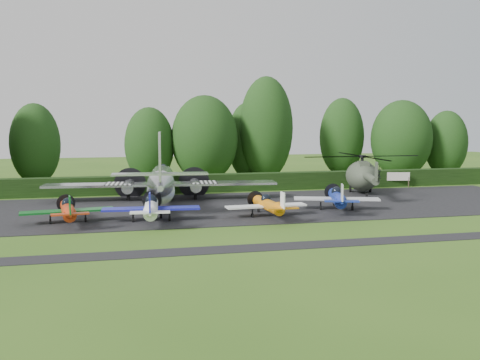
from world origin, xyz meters
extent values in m
plane|color=#325A19|center=(0.00, 0.00, 0.00)|extent=(160.00, 160.00, 0.00)
cube|color=black|center=(0.00, 10.00, 0.00)|extent=(70.00, 18.00, 0.01)
cube|color=black|center=(0.00, -6.00, 0.00)|extent=(70.00, 2.00, 0.00)
cube|color=black|center=(0.00, 21.00, 0.00)|extent=(90.00, 1.60, 2.00)
cylinder|color=silver|center=(-3.54, 14.46, 2.01)|extent=(2.43, 12.67, 2.43)
cone|color=silver|center=(-3.54, 21.56, 2.01)|extent=(2.43, 1.58, 2.43)
cone|color=silver|center=(-3.54, 6.86, 2.53)|extent=(2.43, 3.17, 2.43)
sphere|color=black|center=(-3.54, 20.55, 2.53)|extent=(1.58, 1.58, 1.58)
cube|color=silver|center=(-3.54, 15.52, 1.69)|extent=(23.24, 2.53, 0.23)
cube|color=white|center=(-7.77, 15.52, 1.82)|extent=(2.75, 2.64, 0.05)
cube|color=white|center=(0.68, 15.52, 1.82)|extent=(2.75, 2.64, 0.05)
cylinder|color=silver|center=(-6.92, 16.15, 1.43)|extent=(1.16, 3.38, 1.16)
cylinder|color=silver|center=(-0.16, 16.15, 1.43)|extent=(1.16, 3.38, 1.16)
cylinder|color=black|center=(-6.92, 18.53, 1.43)|extent=(3.38, 0.03, 3.38)
cylinder|color=black|center=(-0.16, 18.53, 1.43)|extent=(3.38, 0.03, 3.38)
cube|color=silver|center=(-3.54, 6.01, 3.70)|extent=(7.92, 1.48, 0.15)
cube|color=silver|center=(-3.54, 5.69, 5.18)|extent=(0.19, 2.32, 4.01)
cylinder|color=black|center=(-6.92, 15.73, 0.26)|extent=(0.26, 0.95, 0.95)
cylinder|color=black|center=(-0.16, 15.73, 0.26)|extent=(0.26, 0.95, 0.95)
cylinder|color=black|center=(-3.54, 5.59, 0.19)|extent=(0.19, 0.46, 0.46)
cylinder|color=#B03010|center=(-11.64, 4.86, 1.13)|extent=(0.98, 5.64, 0.98)
sphere|color=black|center=(-11.64, 5.48, 1.59)|extent=(0.86, 0.86, 0.86)
cube|color=#0D5A1C|center=(-11.64, 5.37, 0.97)|extent=(7.18, 1.33, 0.14)
cube|color=#B03010|center=(-11.64, 1.48, 1.38)|extent=(2.67, 0.72, 0.10)
cube|color=#0D5A1C|center=(-11.64, 1.38, 2.05)|extent=(0.10, 0.82, 1.33)
cylinder|color=black|center=(-11.64, 8.50, 1.13)|extent=(1.54, 0.02, 1.54)
cylinder|color=black|center=(-12.98, 5.17, 0.18)|extent=(0.14, 0.45, 0.45)
cylinder|color=black|center=(-10.31, 5.17, 0.18)|extent=(0.14, 0.45, 0.45)
cylinder|color=black|center=(-11.64, 7.53, 0.16)|extent=(0.12, 0.41, 0.41)
cylinder|color=white|center=(-5.24, 3.97, 1.22)|extent=(1.07, 6.11, 1.07)
sphere|color=black|center=(-5.24, 4.63, 1.72)|extent=(0.93, 0.93, 0.93)
cube|color=#1A1CA1|center=(-5.24, 4.52, 1.05)|extent=(7.77, 1.44, 0.16)
cube|color=white|center=(-5.24, 0.30, 1.50)|extent=(2.89, 0.78, 0.11)
cube|color=#1A1CA1|center=(-5.24, 0.19, 2.22)|extent=(0.11, 0.89, 1.44)
cylinder|color=black|center=(-5.24, 7.91, 1.22)|extent=(1.67, 0.02, 1.67)
cylinder|color=black|center=(-6.68, 4.30, 0.20)|extent=(0.16, 0.49, 0.49)
cylinder|color=black|center=(-3.79, 4.30, 0.20)|extent=(0.16, 0.49, 0.49)
cylinder|color=black|center=(-5.24, 6.85, 0.18)|extent=(0.13, 0.44, 0.44)
cylinder|color=orange|center=(4.44, 3.98, 1.09)|extent=(0.95, 5.44, 0.95)
sphere|color=black|center=(4.44, 4.57, 1.53)|extent=(0.83, 0.83, 0.83)
cube|color=white|center=(4.44, 4.47, 0.94)|extent=(6.92, 1.29, 0.14)
cube|color=orange|center=(4.44, 0.71, 1.33)|extent=(2.57, 0.69, 0.10)
cube|color=white|center=(4.44, 0.62, 1.98)|extent=(0.10, 0.79, 1.29)
cylinder|color=black|center=(4.44, 7.49, 1.09)|extent=(1.48, 0.02, 1.48)
cylinder|color=black|center=(3.16, 4.27, 0.18)|extent=(0.14, 0.43, 0.43)
cylinder|color=black|center=(5.73, 4.27, 0.18)|extent=(0.14, 0.43, 0.43)
cylinder|color=black|center=(4.44, 6.55, 0.16)|extent=(0.12, 0.40, 0.40)
cylinder|color=navy|center=(11.38, 5.76, 1.20)|extent=(1.05, 6.01, 1.05)
sphere|color=black|center=(11.38, 6.42, 1.69)|extent=(0.92, 0.92, 0.92)
cube|color=silver|center=(11.38, 6.31, 1.04)|extent=(7.65, 1.42, 0.15)
cube|color=navy|center=(11.38, 2.16, 1.48)|extent=(2.84, 0.77, 0.11)
cube|color=silver|center=(11.38, 2.05, 2.19)|extent=(0.11, 0.87, 1.42)
cylinder|color=black|center=(11.38, 9.64, 1.20)|extent=(1.64, 0.02, 1.64)
cylinder|color=black|center=(9.95, 6.09, 0.20)|extent=(0.15, 0.48, 0.48)
cylinder|color=black|center=(12.80, 6.09, 0.20)|extent=(0.15, 0.48, 0.48)
cylinder|color=black|center=(11.38, 8.61, 0.17)|extent=(0.13, 0.44, 0.44)
ellipsoid|color=#3A4333|center=(18.52, 15.70, 1.99)|extent=(3.44, 6.31, 3.30)
cylinder|color=#3A4333|center=(18.52, 10.74, 2.32)|extent=(0.77, 6.62, 0.77)
cube|color=#3A4333|center=(18.52, 7.31, 3.31)|extent=(0.13, 0.99, 1.77)
cylinder|color=black|center=(18.52, 15.70, 3.64)|extent=(0.33, 0.33, 0.88)
cylinder|color=black|center=(18.52, 15.70, 4.14)|extent=(0.77, 0.77, 0.28)
cylinder|color=black|center=(18.52, 15.70, 4.14)|extent=(13.25, 13.25, 0.07)
cube|color=#3A4333|center=(18.52, 14.82, 3.26)|extent=(0.99, 2.21, 0.77)
ellipsoid|color=black|center=(18.52, 17.47, 2.10)|extent=(2.10, 2.10, 1.89)
cylinder|color=black|center=(17.42, 16.59, 0.33)|extent=(0.20, 0.62, 0.62)
cylinder|color=black|center=(19.62, 16.59, 0.33)|extent=(0.20, 0.62, 0.62)
cylinder|color=black|center=(18.52, 12.17, 0.28)|extent=(0.18, 0.53, 0.53)
cylinder|color=#3F3326|center=(23.66, 20.01, 0.60)|extent=(0.12, 0.12, 1.20)
cylinder|color=#3F3326|center=(26.67, 20.01, 0.60)|extent=(0.12, 0.12, 1.20)
cube|color=silver|center=(25.17, 20.01, 1.30)|extent=(3.21, 0.08, 1.00)
cylinder|color=black|center=(-3.73, 31.24, 1.60)|extent=(0.70, 0.70, 3.19)
ellipsoid|color=#1A3A12|center=(-3.73, 31.24, 4.88)|extent=(6.37, 6.37, 9.76)
cylinder|color=black|center=(38.55, 30.17, 1.55)|extent=(0.70, 0.70, 3.09)
ellipsoid|color=#1A3A12|center=(38.55, 30.17, 4.72)|extent=(6.03, 6.03, 9.45)
cylinder|color=black|center=(9.78, 33.55, 1.72)|extent=(0.70, 0.70, 3.44)
ellipsoid|color=#1A3A12|center=(9.78, 33.55, 5.25)|extent=(5.50, 5.50, 10.51)
cylinder|color=black|center=(24.20, 34.40, 1.85)|extent=(0.70, 0.70, 3.69)
ellipsoid|color=#1A3A12|center=(24.20, 34.40, 5.64)|extent=(6.44, 6.44, 11.28)
cylinder|color=black|center=(3.32, 30.36, 1.85)|extent=(0.70, 0.70, 3.70)
ellipsoid|color=#1A3A12|center=(3.32, 30.36, 5.66)|extent=(8.66, 8.66, 11.31)
cylinder|color=black|center=(31.33, 30.03, 1.78)|extent=(0.70, 0.70, 3.56)
ellipsoid|color=#1A3A12|center=(31.33, 30.03, 5.45)|extent=(8.50, 8.50, 10.89)
cylinder|color=black|center=(-17.86, 32.79, 1.67)|extent=(0.70, 0.70, 3.35)
ellipsoid|color=#1A3A12|center=(-17.86, 32.79, 5.11)|extent=(6.17, 6.17, 10.23)
cylinder|color=black|center=(11.86, 31.28, 2.28)|extent=(0.70, 0.70, 4.56)
ellipsoid|color=#1A3A12|center=(11.86, 31.28, 6.97)|extent=(7.25, 7.25, 13.94)
camera|label=1|loc=(-7.66, -38.50, 8.26)|focal=40.00mm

